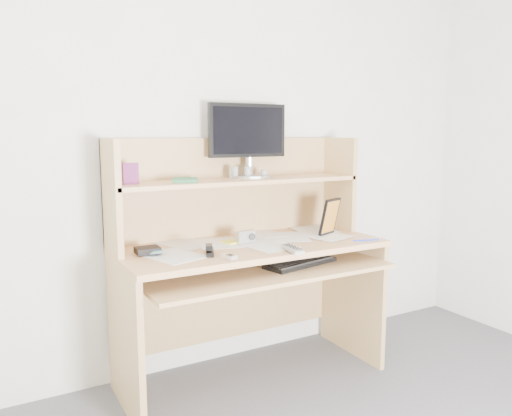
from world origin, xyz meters
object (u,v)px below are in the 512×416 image
desk (245,251)px  tv_remote (293,249)px  keyboard (300,262)px  monitor (248,138)px  game_case (330,217)px

desk → tv_remote: size_ratio=7.81×
desk → keyboard: (0.19, -0.25, -0.03)m
tv_remote → keyboard: bearing=51.0°
keyboard → monitor: monitor is taller
tv_remote → monitor: size_ratio=0.38×
tv_remote → game_case: bearing=40.7°
keyboard → monitor: 0.75m
game_case → monitor: bearing=126.7°
keyboard → game_case: bearing=13.7°
desk → game_case: (0.49, -0.11, 0.17)m
desk → game_case: 0.53m
tv_remote → monitor: monitor is taller
game_case → monitor: (-0.40, 0.24, 0.44)m
monitor → keyboard: bearing=-75.3°
game_case → keyboard: bearing=-176.7°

